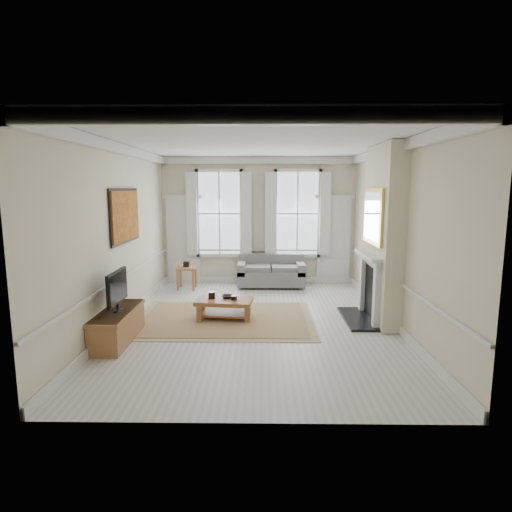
{
  "coord_description": "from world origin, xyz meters",
  "views": [
    {
      "loc": [
        0.1,
        -7.99,
        2.59
      ],
      "look_at": [
        -0.02,
        0.37,
        1.25
      ],
      "focal_mm": 30.0,
      "sensor_mm": 36.0,
      "label": 1
    }
  ],
  "objects_px": {
    "tv_stand": "(118,326)",
    "side_table": "(187,271)",
    "coffee_table": "(224,303)",
    "sofa": "(271,273)"
  },
  "relations": [
    {
      "from": "tv_stand",
      "to": "side_table",
      "type": "bearing_deg",
      "value": 82.53
    },
    {
      "from": "coffee_table",
      "to": "tv_stand",
      "type": "height_order",
      "value": "tv_stand"
    },
    {
      "from": "sofa",
      "to": "side_table",
      "type": "bearing_deg",
      "value": -171.03
    },
    {
      "from": "coffee_table",
      "to": "tv_stand",
      "type": "bearing_deg",
      "value": -136.64
    },
    {
      "from": "side_table",
      "to": "tv_stand",
      "type": "relative_size",
      "value": 0.38
    },
    {
      "from": "sofa",
      "to": "coffee_table",
      "type": "bearing_deg",
      "value": -108.69
    },
    {
      "from": "coffee_table",
      "to": "side_table",
      "type": "bearing_deg",
      "value": 121.57
    },
    {
      "from": "coffee_table",
      "to": "tv_stand",
      "type": "relative_size",
      "value": 0.76
    },
    {
      "from": "side_table",
      "to": "sofa",
      "type": "bearing_deg",
      "value": 8.97
    },
    {
      "from": "coffee_table",
      "to": "tv_stand",
      "type": "xyz_separation_m",
      "value": [
        -1.69,
        -1.26,
        -0.06
      ]
    }
  ]
}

